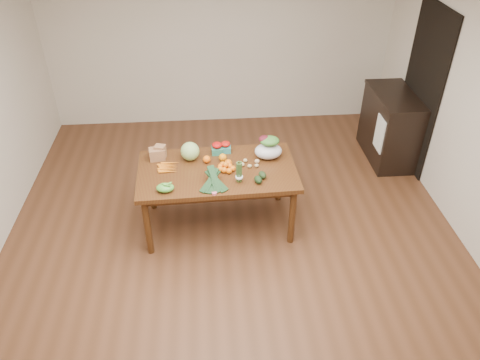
{
  "coord_description": "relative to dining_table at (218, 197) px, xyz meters",
  "views": [
    {
      "loc": [
        -0.23,
        -3.65,
        3.52
      ],
      "look_at": [
        0.06,
        0.0,
        0.92
      ],
      "focal_mm": 35.0,
      "sensor_mm": 36.0,
      "label": 1
    }
  ],
  "objects": [
    {
      "name": "cabinet",
      "position": [
        2.37,
        1.26,
        0.1
      ],
      "size": [
        0.52,
        1.02,
        0.94
      ],
      "primitive_type": "cube",
      "color": "black",
      "rests_on": "floor"
    },
    {
      "name": "mandarin_cluster",
      "position": [
        0.09,
        -0.02,
        0.43
      ],
      "size": [
        0.19,
        0.19,
        0.1
      ],
      "primitive_type": null,
      "rotation": [
        0.0,
        0.0,
        0.03
      ],
      "color": "#EE590E",
      "rests_on": "dining_table"
    },
    {
      "name": "asparagus_bundle",
      "position": [
        0.21,
        -0.25,
        0.5
      ],
      "size": [
        0.08,
        0.12,
        0.26
      ],
      "primitive_type": null,
      "rotation": [
        0.15,
        0.0,
        0.03
      ],
      "color": "#557837",
      "rests_on": "dining_table"
    },
    {
      "name": "orange_a",
      "position": [
        -0.11,
        0.14,
        0.42
      ],
      "size": [
        0.08,
        0.08,
        0.08
      ],
      "primitive_type": "sphere",
      "color": "#F85C0F",
      "rests_on": "dining_table"
    },
    {
      "name": "strawberry_basket_b",
      "position": [
        0.11,
        0.35,
        0.43
      ],
      "size": [
        0.11,
        0.11,
        0.1
      ],
      "primitive_type": null,
      "rotation": [
        0.0,
        0.0,
        0.03
      ],
      "color": "red",
      "rests_on": "dining_table"
    },
    {
      "name": "room_walls",
      "position": [
        0.15,
        -0.46,
        0.97
      ],
      "size": [
        5.02,
        6.02,
        2.7
      ],
      "color": "beige",
      "rests_on": "floor"
    },
    {
      "name": "potato_d",
      "position": [
        0.31,
        0.12,
        0.39
      ],
      "size": [
        0.05,
        0.04,
        0.04
      ],
      "primitive_type": "ellipsoid",
      "color": "tan",
      "rests_on": "dining_table"
    },
    {
      "name": "potato_b",
      "position": [
        0.35,
        0.01,
        0.4
      ],
      "size": [
        0.05,
        0.04,
        0.04
      ],
      "primitive_type": "ellipsoid",
      "color": "tan",
      "rests_on": "dining_table"
    },
    {
      "name": "floor",
      "position": [
        0.15,
        -0.46,
        -0.38
      ],
      "size": [
        6.0,
        6.0,
        0.0
      ],
      "primitive_type": "plane",
      "color": "brown",
      "rests_on": "ground"
    },
    {
      "name": "avocado_b",
      "position": [
        0.46,
        -0.19,
        0.41
      ],
      "size": [
        0.1,
        0.12,
        0.07
      ],
      "primitive_type": "ellipsoid",
      "rotation": [
        0.0,
        0.0,
        0.3
      ],
      "color": "black",
      "rests_on": "dining_table"
    },
    {
      "name": "orange_b",
      "position": [
        0.07,
        0.16,
        0.42
      ],
      "size": [
        0.08,
        0.08,
        0.08
      ],
      "primitive_type": "sphere",
      "color": "orange",
      "rests_on": "dining_table"
    },
    {
      "name": "orange_c",
      "position": [
        0.12,
        0.05,
        0.42
      ],
      "size": [
        0.08,
        0.08,
        0.08
      ],
      "primitive_type": "sphere",
      "color": "orange",
      "rests_on": "dining_table"
    },
    {
      "name": "paper_bag",
      "position": [
        -0.64,
        0.26,
        0.45
      ],
      "size": [
        0.23,
        0.19,
        0.16
      ],
      "primitive_type": null,
      "rotation": [
        0.0,
        0.0,
        0.03
      ],
      "color": "#A06F48",
      "rests_on": "dining_table"
    },
    {
      "name": "cabbage",
      "position": [
        -0.28,
        0.22,
        0.48
      ],
      "size": [
        0.2,
        0.2,
        0.2
      ],
      "primitive_type": "sphere",
      "color": "#9CB86A",
      "rests_on": "dining_table"
    },
    {
      "name": "snap_pea_bag",
      "position": [
        -0.53,
        -0.34,
        0.42
      ],
      "size": [
        0.18,
        0.13,
        0.08
      ],
      "primitive_type": "ellipsoid",
      "color": "green",
      "rests_on": "dining_table"
    },
    {
      "name": "strawberry_basket_a",
      "position": [
        0.01,
        0.32,
        0.43
      ],
      "size": [
        0.12,
        0.12,
        0.11
      ],
      "primitive_type": null,
      "rotation": [
        0.0,
        0.0,
        0.03
      ],
      "color": "red",
      "rests_on": "dining_table"
    },
    {
      "name": "potato_c",
      "position": [
        0.43,
        0.09,
        0.4
      ],
      "size": [
        0.06,
        0.05,
        0.05
      ],
      "primitive_type": "ellipsoid",
      "color": "tan",
      "rests_on": "dining_table"
    },
    {
      "name": "dish_towel",
      "position": [
        2.11,
        0.94,
        0.18
      ],
      "size": [
        0.02,
        0.28,
        0.45
      ],
      "primitive_type": "cube",
      "color": "white",
      "rests_on": "cabinet"
    },
    {
      "name": "carrots",
      "position": [
        -0.51,
        0.06,
        0.39
      ],
      "size": [
        0.23,
        0.22,
        0.03
      ],
      "primitive_type": null,
      "rotation": [
        0.0,
        0.0,
        0.03
      ],
      "color": "orange",
      "rests_on": "dining_table"
    },
    {
      "name": "dining_table",
      "position": [
        0.0,
        0.0,
        0.0
      ],
      "size": [
        1.7,
        0.98,
        0.75
      ],
      "primitive_type": "cube",
      "rotation": [
        0.0,
        0.0,
        0.03
      ],
      "color": "#4B2E11",
      "rests_on": "floor"
    },
    {
      "name": "kale_bunch",
      "position": [
        -0.05,
        -0.33,
        0.45
      ],
      "size": [
        0.33,
        0.41,
        0.16
      ],
      "primitive_type": null,
      "rotation": [
        0.0,
        0.0,
        0.03
      ],
      "color": "#16321A",
      "rests_on": "dining_table"
    },
    {
      "name": "potato_a",
      "position": [
        0.27,
        0.04,
        0.4
      ],
      "size": [
        0.05,
        0.05,
        0.04
      ],
      "primitive_type": "ellipsoid",
      "color": "tan",
      "rests_on": "dining_table"
    },
    {
      "name": "potato_e",
      "position": [
        0.42,
        0.01,
        0.4
      ],
      "size": [
        0.05,
        0.04,
        0.04
      ],
      "primitive_type": "ellipsoid",
      "color": "tan",
      "rests_on": "dining_table"
    },
    {
      "name": "doorway_dark",
      "position": [
        2.63,
        1.14,
        0.68
      ],
      "size": [
        0.02,
        1.0,
        2.1
      ],
      "primitive_type": "cube",
      "color": "black",
      "rests_on": "floor"
    },
    {
      "name": "salad_bag",
      "position": [
        0.57,
        0.19,
        0.49
      ],
      "size": [
        0.31,
        0.24,
        0.23
      ],
      "primitive_type": null,
      "rotation": [
        0.0,
        0.0,
        0.03
      ],
      "color": "silver",
      "rests_on": "dining_table"
    },
    {
      "name": "avocado_a",
      "position": [
        0.41,
        -0.27,
        0.41
      ],
      "size": [
        0.1,
        0.13,
        0.07
      ],
      "primitive_type": "ellipsoid",
      "rotation": [
        0.0,
        0.0,
        0.3
      ],
      "color": "black",
      "rests_on": "dining_table"
    }
  ]
}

